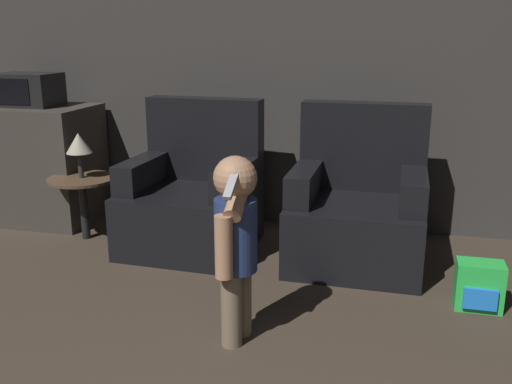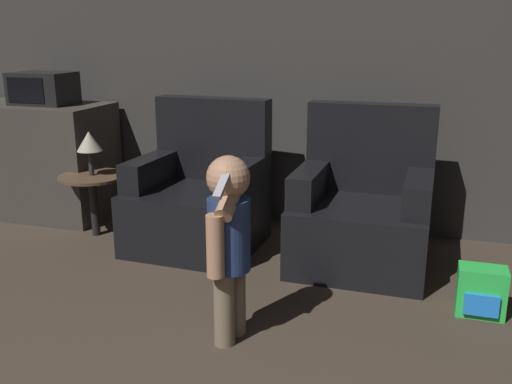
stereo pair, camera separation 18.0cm
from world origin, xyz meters
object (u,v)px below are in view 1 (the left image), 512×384
(lamp, at_px, (79,144))
(microwave, at_px, (28,90))
(armchair_left, at_px, (193,198))
(armchair_right, at_px, (357,210))
(toy_backpack, at_px, (479,286))
(person_toddler, at_px, (235,236))

(lamp, bearing_deg, microwave, 150.54)
(armchair_left, height_order, armchair_right, same)
(armchair_right, height_order, lamp, armchair_right)
(armchair_right, relative_size, toy_backpack, 3.79)
(armchair_left, bearing_deg, microwave, 171.18)
(armchair_right, xyz_separation_m, lamp, (-1.94, -0.06, 0.36))
(person_toddler, distance_m, toy_backpack, 1.41)
(armchair_left, relative_size, armchair_right, 1.00)
(armchair_left, xyz_separation_m, microwave, (-1.42, 0.28, 0.69))
(person_toddler, relative_size, microwave, 2.00)
(armchair_left, xyz_separation_m, armchair_right, (1.13, 0.00, 0.00))
(toy_backpack, distance_m, lamp, 2.74)
(toy_backpack, bearing_deg, microwave, 165.85)
(person_toddler, distance_m, microwave, 2.57)
(toy_backpack, relative_size, lamp, 0.83)
(armchair_left, height_order, microwave, microwave)
(armchair_left, relative_size, toy_backpack, 3.79)
(microwave, xyz_separation_m, lamp, (0.60, -0.34, -0.33))
(armchair_left, height_order, person_toddler, armchair_left)
(person_toddler, bearing_deg, microwave, -115.71)
(armchair_right, distance_m, person_toddler, 1.28)
(armchair_left, distance_m, person_toddler, 1.35)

